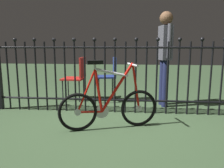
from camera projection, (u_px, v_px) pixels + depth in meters
name	position (u px, v px, depth m)	size (l,w,h in m)	color
ground_plane	(111.00, 124.00, 3.16)	(20.00, 20.00, 0.00)	#354C2F
iron_fence	(110.00, 74.00, 3.64)	(4.07, 0.07, 1.28)	black
bicycle	(109.00, 105.00, 2.96)	(1.28, 0.53, 0.92)	black
chair_red	(77.00, 75.00, 4.51)	(0.44, 0.44, 0.87)	black
chair_navy	(110.00, 74.00, 4.39)	(0.44, 0.43, 0.87)	black
person_visitor	(165.00, 50.00, 3.98)	(0.24, 0.47, 1.69)	#191E3F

